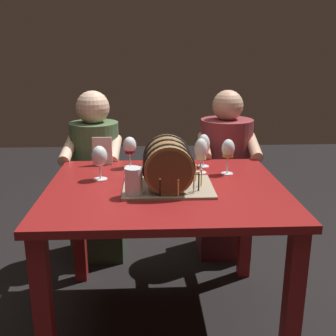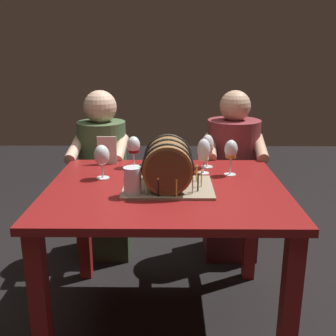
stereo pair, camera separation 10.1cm
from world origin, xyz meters
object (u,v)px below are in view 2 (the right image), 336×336
Objects in this scene: wine_glass_red at (134,146)px; person_seated_right at (232,182)px; wine_glass_white at (204,151)px; beer_pint at (133,182)px; wine_glass_amber at (231,151)px; menu_card at (107,150)px; wine_glass_empty at (102,156)px; person_seated_left at (104,183)px; barrel_cake at (168,166)px; dining_table at (166,209)px; wine_glass_rose at (207,146)px.

person_seated_right is at bearing 33.57° from wine_glass_red.
beer_pint is (-0.34, -0.34, -0.06)m from wine_glass_white.
menu_card is at bearing 162.99° from wine_glass_amber.
wine_glass_amber is (0.66, 0.06, 0.01)m from wine_glass_empty.
wine_glass_red is 0.15× the size of person_seated_left.
person_seated_left is (-0.28, 0.87, -0.30)m from beer_pint.
person_seated_left is at bearing 119.90° from barrel_cake.
barrel_cake is 0.37× the size of person_seated_left.
wine_glass_red is 0.81m from person_seated_right.
menu_card is (-0.16, 0.06, -0.04)m from wine_glass_red.
wine_glass_red is (-0.18, 0.33, 0.23)m from dining_table.
beer_pint is at bearing -147.09° from barrel_cake.
wine_glass_amber is 0.18m from wine_glass_rose.
dining_table is at bearing -150.62° from wine_glass_amber.
wine_glass_empty is 0.53m from wine_glass_white.
person_seated_right is (0.21, 0.41, -0.34)m from wine_glass_rose.
dining_table is at bearing -59.78° from person_seated_left.
wine_glass_white reaches higher than wine_glass_red.
wine_glass_white is at bearing 52.35° from barrel_cake.
barrel_cake is 0.37m from wine_glass_empty.
person_seated_left is at bearing 99.85° from wine_glass_empty.
menu_card is (-0.67, 0.21, -0.05)m from wine_glass_amber.
wine_glass_red is 0.47m from beer_pint.
wine_glass_white is 0.14m from wine_glass_amber.
dining_table is at bearing 110.80° from barrel_cake.
person_seated_right is (0.77, 0.35, -0.30)m from menu_card.
beer_pint is at bearing -128.93° from wine_glass_rose.
person_seated_right reaches higher than beer_pint.
wine_glass_amber is at bearing -9.50° from wine_glass_white.
wine_glass_amber reaches higher than dining_table.
menu_card is at bearing -75.42° from person_seated_left.
wine_glass_empty is at bearing -123.96° from wine_glass_red.
wine_glass_red is 0.93× the size of wine_glass_amber.
beer_pint is (-0.48, -0.32, -0.06)m from wine_glass_amber.
wine_glass_empty is 0.92× the size of wine_glass_white.
wine_glass_rose is 0.57m from menu_card.
wine_glass_rose is 0.16× the size of person_seated_left.
wine_glass_red is at bearing 118.83° from dining_table.
wine_glass_white reaches higher than beer_pint.
barrel_cake is at bearing -127.65° from wine_glass_white.
beer_pint is at bearing -146.55° from wine_glass_amber.
barrel_cake is 2.43× the size of wine_glass_empty.
wine_glass_white is 0.49m from beer_pint.
menu_card is at bearing 129.81° from barrel_cake.
menu_card is (-0.02, 0.27, -0.04)m from wine_glass_empty.
wine_glass_rose reaches higher than dining_table.
dining_table is 6.54× the size of wine_glass_empty.
wine_glass_white is at bearing 44.92° from beer_pint.
wine_glass_amber is at bearing 33.45° from beer_pint.
dining_table is at bearing 41.42° from beer_pint.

